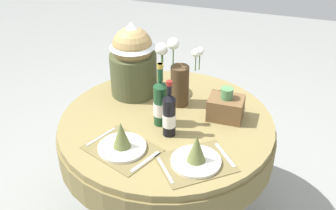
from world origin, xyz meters
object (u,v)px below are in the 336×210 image
(wine_bottle_left, at_px, (160,102))
(wine_bottle_centre, at_px, (169,114))
(place_setting_right, at_px, (196,155))
(flower_vase, at_px, (178,75))
(dining_table, at_px, (166,139))
(woven_basket_side_right, at_px, (226,107))
(gift_tub_back_left, at_px, (133,56))
(place_setting_left, at_px, (122,142))

(wine_bottle_left, relative_size, wine_bottle_centre, 1.14)
(place_setting_right, height_order, flower_vase, flower_vase)
(dining_table, relative_size, wine_bottle_centre, 3.80)
(place_setting_right, distance_m, woven_basket_side_right, 0.43)
(wine_bottle_left, xyz_separation_m, gift_tub_back_left, (-0.26, 0.27, 0.11))
(flower_vase, height_order, wine_bottle_centre, flower_vase)
(dining_table, xyz_separation_m, gift_tub_back_left, (-0.28, 0.23, 0.37))
(dining_table, height_order, wine_bottle_left, wine_bottle_left)
(dining_table, bearing_deg, wine_bottle_left, -117.68)
(place_setting_left, relative_size, wine_bottle_centre, 1.31)
(place_setting_left, distance_m, wine_bottle_centre, 0.28)
(gift_tub_back_left, relative_size, woven_basket_side_right, 2.40)
(place_setting_right, height_order, wine_bottle_centre, wine_bottle_centre)
(wine_bottle_left, distance_m, woven_basket_side_right, 0.36)
(wine_bottle_left, bearing_deg, dining_table, 62.32)
(dining_table, height_order, place_setting_right, place_setting_right)
(wine_bottle_left, height_order, woven_basket_side_right, wine_bottle_left)
(woven_basket_side_right, bearing_deg, flower_vase, 167.69)
(place_setting_right, relative_size, wine_bottle_centre, 1.36)
(place_setting_left, bearing_deg, woven_basket_side_right, 45.17)
(place_setting_left, height_order, place_setting_right, same)
(flower_vase, distance_m, gift_tub_back_left, 0.29)
(place_setting_right, relative_size, gift_tub_back_left, 0.95)
(wine_bottle_centre, relative_size, gift_tub_back_left, 0.70)
(wine_bottle_left, bearing_deg, gift_tub_back_left, 133.86)
(wine_bottle_centre, bearing_deg, place_setting_right, -44.29)
(dining_table, bearing_deg, place_setting_right, -51.37)
(dining_table, bearing_deg, gift_tub_back_left, 140.38)
(place_setting_left, bearing_deg, wine_bottle_centre, 46.56)
(dining_table, xyz_separation_m, woven_basket_side_right, (0.30, 0.12, 0.20))
(gift_tub_back_left, bearing_deg, place_setting_left, -74.74)
(dining_table, distance_m, gift_tub_back_left, 0.52)
(place_setting_right, bearing_deg, woven_basket_side_right, 82.35)
(place_setting_left, bearing_deg, dining_table, 67.41)
(dining_table, relative_size, woven_basket_side_right, 6.36)
(place_setting_right, distance_m, wine_bottle_left, 0.39)
(wine_bottle_left, xyz_separation_m, woven_basket_side_right, (0.32, 0.16, -0.06))
(place_setting_left, relative_size, place_setting_right, 0.97)
(place_setting_left, bearing_deg, flower_vase, 74.61)
(place_setting_right, bearing_deg, wine_bottle_centre, 135.71)
(wine_bottle_left, distance_m, wine_bottle_centre, 0.11)
(place_setting_left, distance_m, wine_bottle_left, 0.31)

